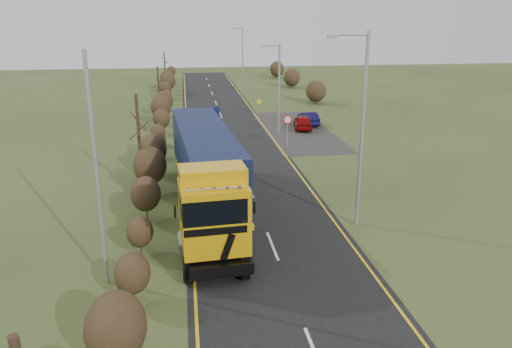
{
  "coord_description": "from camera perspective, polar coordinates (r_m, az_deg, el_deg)",
  "views": [
    {
      "loc": [
        -3.78,
        -24.88,
        10.34
      ],
      "look_at": [
        0.05,
        1.78,
        1.72
      ],
      "focal_mm": 35.0,
      "sensor_mm": 36.0,
      "label": 1
    }
  ],
  "objects": [
    {
      "name": "layby",
      "position": [
        47.18,
        4.63,
        5.05
      ],
      "size": [
        6.0,
        18.0,
        0.02
      ],
      "primitive_type": "cube",
      "color": "#302D2A",
      "rests_on": "ground"
    },
    {
      "name": "streetlight_near",
      "position": [
        24.78,
        11.81,
        5.71
      ],
      "size": [
        2.05,
        0.19,
        9.65
      ],
      "color": "#939699",
      "rests_on": "ground"
    },
    {
      "name": "warning_board",
      "position": [
        54.53,
        0.37,
        7.89
      ],
      "size": [
        0.64,
        0.11,
        1.69
      ],
      "color": "#939699",
      "rests_on": "ground"
    },
    {
      "name": "ground",
      "position": [
        27.21,
        0.43,
        -4.6
      ],
      "size": [
        160.0,
        160.0,
        0.0
      ],
      "primitive_type": "plane",
      "color": "#34441D",
      "rests_on": "ground"
    },
    {
      "name": "streetlight_mid",
      "position": [
        45.06,
        2.54,
        10.06
      ],
      "size": [
        1.69,
        0.18,
        7.91
      ],
      "color": "#939699",
      "rests_on": "ground"
    },
    {
      "name": "road",
      "position": [
        36.57,
        -1.91,
        1.33
      ],
      "size": [
        8.0,
        120.0,
        0.02
      ],
      "primitive_type": "cube",
      "color": "black",
      "rests_on": "ground"
    },
    {
      "name": "car_blue_sedan",
      "position": [
        49.49,
        6.0,
        6.34
      ],
      "size": [
        1.46,
        3.87,
        1.26
      ],
      "primitive_type": "imported",
      "rotation": [
        0.0,
        0.0,
        3.18
      ],
      "color": "#0C0A37",
      "rests_on": "ground"
    },
    {
      "name": "lane_markings",
      "position": [
        36.27,
        -1.86,
        1.22
      ],
      "size": [
        7.52,
        116.0,
        0.01
      ],
      "color": "gold",
      "rests_on": "road"
    },
    {
      "name": "left_pole",
      "position": [
        19.76,
        -17.75,
        -0.01
      ],
      "size": [
        0.16,
        0.16,
        9.21
      ],
      "primitive_type": "cylinder",
      "color": "#939699",
      "rests_on": "ground"
    },
    {
      "name": "speed_sign",
      "position": [
        40.5,
        3.61,
        5.68
      ],
      "size": [
        0.73,
        0.1,
        2.66
      ],
      "color": "#939699",
      "rests_on": "ground"
    },
    {
      "name": "car_red_hatchback",
      "position": [
        47.5,
        5.39,
        5.92
      ],
      "size": [
        2.2,
        4.14,
        1.34
      ],
      "primitive_type": "imported",
      "rotation": [
        0.0,
        0.0,
        2.98
      ],
      "color": "#830706",
      "rests_on": "ground"
    },
    {
      "name": "streetlight_far",
      "position": [
        72.3,
        -1.62,
        13.33
      ],
      "size": [
        1.85,
        0.18,
        8.69
      ],
      "color": "#939699",
      "rests_on": "ground"
    },
    {
      "name": "lorry",
      "position": [
        26.66,
        -5.72,
        0.69
      ],
      "size": [
        3.69,
        16.37,
        4.52
      ],
      "rotation": [
        0.0,
        0.0,
        0.08
      ],
      "color": "black",
      "rests_on": "ground"
    },
    {
      "name": "hedgerow",
      "position": [
        33.99,
        -11.65,
        2.5
      ],
      "size": [
        2.24,
        102.04,
        6.05
      ],
      "color": "#2F1F15",
      "rests_on": "ground"
    }
  ]
}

